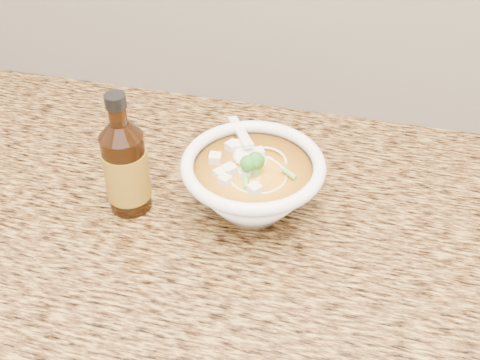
# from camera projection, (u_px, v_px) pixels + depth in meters

# --- Properties ---
(counter_slab) EXTENTS (4.00, 0.68, 0.04)m
(counter_slab) POSITION_uv_depth(u_px,v_px,m) (316.00, 233.00, 0.93)
(counter_slab) COLOR olive
(counter_slab) RESTS_ON cabinet
(soup_bowl) EXTENTS (0.22, 0.23, 0.12)m
(soup_bowl) POSITION_uv_depth(u_px,v_px,m) (253.00, 185.00, 0.91)
(soup_bowl) COLOR white
(soup_bowl) RESTS_ON counter_slab
(hot_sauce_bottle) EXTENTS (0.08, 0.08, 0.20)m
(hot_sauce_bottle) POSITION_uv_depth(u_px,v_px,m) (126.00, 167.00, 0.90)
(hot_sauce_bottle) COLOR #331707
(hot_sauce_bottle) RESTS_ON counter_slab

